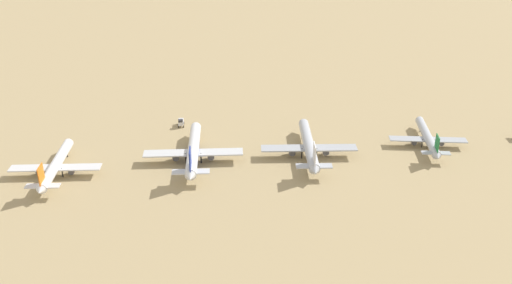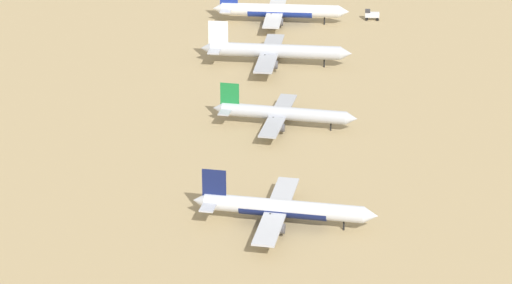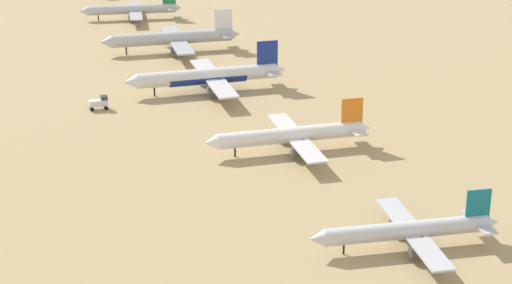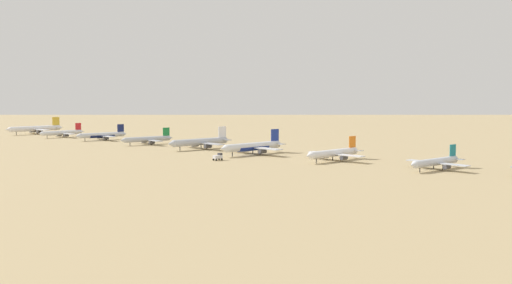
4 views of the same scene
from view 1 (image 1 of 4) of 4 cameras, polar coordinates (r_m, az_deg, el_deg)
ground_plane at (r=231.91m, az=6.08°, el=-1.22°), size 2520.47×2520.47×0.00m
parked_jet_3 at (r=246.98m, az=17.37°, el=0.47°), size 40.05×32.87×11.65m
parked_jet_4 at (r=228.18m, az=5.49°, el=-0.34°), size 48.93×39.94×14.12m
parked_jet_5 at (r=224.91m, az=-6.51°, el=-0.81°), size 49.81×40.59×14.36m
parked_jet_6 at (r=227.20m, az=-20.04°, el=-2.26°), size 43.39×35.38×12.51m
service_truck at (r=256.85m, az=-7.80°, el=2.08°), size 5.36×3.03×3.90m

